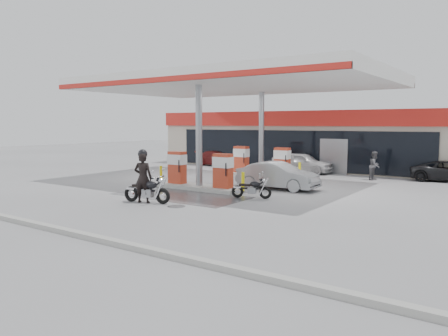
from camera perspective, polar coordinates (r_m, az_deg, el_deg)
The scene contains 15 objects.
ground at distance 19.70m, azimuth -6.82°, elevation -3.47°, with size 90.00×90.00×0.00m, color gray.
wet_patch at distance 19.38m, azimuth -5.72°, elevation -3.61°, with size 6.00×3.00×0.00m, color #4C4C4F.
drain_cover at distance 16.92m, azimuth -6.23°, elevation -5.00°, with size 0.70×0.70×0.01m, color #38383A.
kerb at distance 15.27m, azimuth -24.62°, elevation -6.42°, with size 28.00×0.25×0.15m, color gray.
store_building at distance 33.12m, azimuth 11.76°, elevation 3.72°, with size 22.00×8.22×4.00m.
canopy at distance 23.51m, azimuth 1.26°, elevation 10.96°, with size 16.00×10.02×5.51m.
pump_island_near at distance 21.13m, azimuth -3.25°, elevation -0.86°, with size 5.14×1.30×1.78m.
pump_island_far at distance 26.09m, azimuth 4.87°, elevation 0.42°, with size 5.14×1.30×1.78m.
main_motorcycle at distance 17.74m, azimuth -9.95°, elevation -2.99°, with size 2.08×0.81×1.08m.
biker_main at distance 17.77m, azimuth -10.53°, elevation -1.26°, with size 0.74×0.48×2.02m, color black.
parked_motorcycle at distance 18.59m, azimuth 3.67°, elevation -2.76°, with size 1.68×0.80×0.89m.
sedan_white at distance 28.40m, azimuth 10.16°, elevation 0.70°, with size 1.57×3.90×1.33m, color silver.
attendant at distance 25.95m, azimuth 19.10°, elevation 0.30°, with size 0.79×0.61×1.62m, color #56555A.
hatchback_silver at distance 21.30m, azimuth 7.02°, elevation -0.98°, with size 1.39×3.99×1.31m, color #95989C.
parked_car_left at distance 32.66m, azimuth -0.68°, elevation 1.27°, with size 1.57×3.86×1.12m, color #5D1414.
Camera 1 is at (12.91, -14.54, 3.19)m, focal length 35.00 mm.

